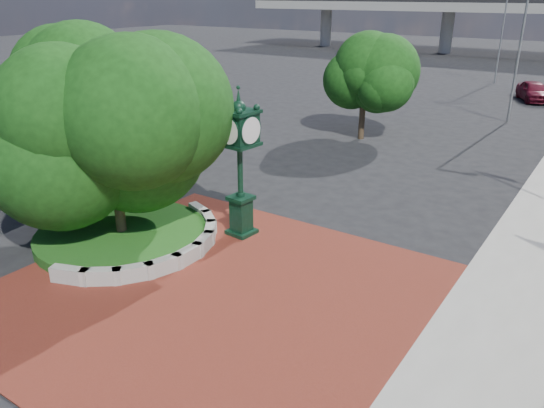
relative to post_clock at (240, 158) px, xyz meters
The scene contains 11 objects.
ground 4.44m from the post_clock, 58.91° to the right, with size 200.00×200.00×0.00m, color black.
plaza 5.12m from the post_clock, 66.01° to the right, with size 12.00×12.00×0.04m, color maroon.
planter_wall 4.03m from the post_clock, 109.66° to the right, with size 2.96×6.77×0.54m.
grass_bed 5.15m from the post_clock, 139.49° to the right, with size 6.10×6.10×0.40m, color #154413.
tree_planter 4.41m from the post_clock, 139.49° to the right, with size 5.20×5.20×6.33m.
tree_northwest 11.57m from the post_clock, 169.08° to the left, with size 5.60×5.60×6.93m.
tree_street 15.36m from the post_clock, 98.61° to the left, with size 4.40×4.40×5.45m.
post_clock is the anchor object (origin of this frame).
parked_car 34.62m from the post_clock, 82.98° to the left, with size 1.90×4.73×1.61m, color #540C1C.
street_lamp_near 25.52m from the post_clock, 79.95° to the left, with size 2.03×0.26×9.05m.
street_lamp_far 42.33m from the post_clock, 90.51° to the left, with size 1.82×0.53×8.16m.
Camera 1 is at (9.29, -11.40, 8.41)m, focal length 35.00 mm.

